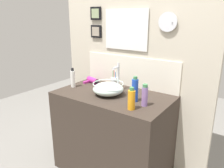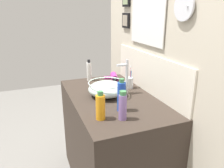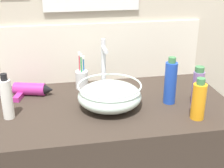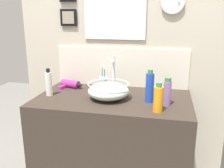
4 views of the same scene
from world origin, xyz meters
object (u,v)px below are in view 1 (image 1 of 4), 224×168
glass_bowl_sink (108,89)px  spray_bottle (145,96)px  hair_drier (93,81)px  lotion_bottle (131,99)px  faucet (118,75)px  toothbrush_cup (114,82)px  shampoo_bottle (135,90)px  soap_dispenser (73,78)px

glass_bowl_sink → spray_bottle: 0.41m
hair_drier → lotion_bottle: bearing=-27.7°
faucet → toothbrush_cup: (-0.10, 0.08, -0.11)m
shampoo_bottle → hair_drier: bearing=162.5°
shampoo_bottle → soap_dispenser: size_ratio=1.11×
lotion_bottle → spray_bottle: spray_bottle is taller
lotion_bottle → spray_bottle: 0.14m
faucet → lotion_bottle: size_ratio=1.51×
hair_drier → toothbrush_cup: bearing=9.6°
glass_bowl_sink → hair_drier: glass_bowl_sink is taller
toothbrush_cup → spray_bottle: bearing=-29.7°
faucet → spray_bottle: size_ratio=1.49×
spray_bottle → shampoo_bottle: size_ratio=0.83×
lotion_bottle → soap_dispenser: (-0.80, 0.15, 0.01)m
faucet → lotion_bottle: faucet is taller
toothbrush_cup → soap_dispenser: 0.43m
faucet → shampoo_bottle: 0.33m
hair_drier → soap_dispenser: (-0.09, -0.22, 0.06)m
soap_dispenser → glass_bowl_sink: bearing=2.3°
lotion_bottle → soap_dispenser: bearing=169.3°
faucet → hair_drier: size_ratio=1.36×
glass_bowl_sink → toothbrush_cup: size_ratio=1.49×
faucet → shampoo_bottle: (0.29, -0.16, -0.05)m
spray_bottle → soap_dispenser: soap_dispenser is taller
hair_drier → spray_bottle: 0.80m
faucet → spray_bottle: 0.46m
glass_bowl_sink → hair_drier: size_ratio=1.42×
glass_bowl_sink → shampoo_bottle: bearing=-0.1°
hair_drier → toothbrush_cup: (0.25, 0.04, 0.02)m
spray_bottle → toothbrush_cup: bearing=150.3°
shampoo_bottle → lotion_bottle: bearing=-69.0°
toothbrush_cup → spray_bottle: toothbrush_cup is taller
shampoo_bottle → soap_dispenser: 0.73m
lotion_bottle → soap_dispenser: size_ratio=0.91×
glass_bowl_sink → soap_dispenser: bearing=-177.7°
glass_bowl_sink → toothbrush_cup: toothbrush_cup is taller
soap_dispenser → faucet: bearing=22.3°
faucet → toothbrush_cup: bearing=141.4°
glass_bowl_sink → toothbrush_cup: (-0.10, 0.25, -0.01)m
glass_bowl_sink → faucet: 0.19m
faucet → hair_drier: 0.38m
hair_drier → soap_dispenser: soap_dispenser is taller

